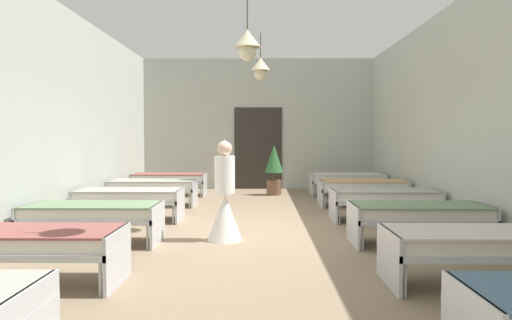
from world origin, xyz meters
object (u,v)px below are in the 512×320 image
Objects in this scene: bed_left_row_5 at (169,179)px; bed_right_row_5 at (347,179)px; bed_right_row_4 at (362,186)px; bed_right_row_1 at (480,244)px; bed_left_row_4 at (153,186)px; bed_right_row_2 at (419,214)px; nurse_near_aisle at (225,205)px; bed_right_row_3 at (384,197)px; bed_left_row_3 at (129,197)px; bed_left_row_1 at (28,243)px; potted_plant at (274,166)px; bed_left_row_2 at (93,213)px.

bed_left_row_5 is 1.00× the size of bed_right_row_5.
bed_right_row_4 is 1.00× the size of bed_right_row_5.
bed_right_row_1 is at bearing -90.00° from bed_right_row_4.
bed_right_row_4 is 1.00× the size of bed_left_row_5.
bed_right_row_1 is 1.00× the size of bed_left_row_4.
bed_right_row_1 is at bearing -90.00° from bed_right_row_2.
bed_right_row_4 is 4.44m from nurse_near_aisle.
bed_right_row_4 and bed_left_row_5 have the same top height.
bed_right_row_4 is (4.65, 0.00, 0.00)m from bed_left_row_4.
bed_right_row_3 is (0.00, 3.70, 0.00)m from bed_right_row_1.
bed_left_row_3 is at bearing 141.53° from bed_right_row_1.
bed_right_row_5 is at bearing 90.00° from bed_right_row_2.
nurse_near_aisle is (1.87, 2.09, 0.09)m from bed_left_row_1.
potted_plant is (0.88, 5.44, 0.23)m from nurse_near_aisle.
bed_left_row_2 and bed_right_row_3 have the same top height.
bed_right_row_2 is 2.79m from nurse_near_aisle.
bed_right_row_4 is 1.43× the size of potted_plant.
bed_left_row_2 is 3.70m from bed_left_row_4.
bed_left_row_4 is (-4.65, 5.54, 0.00)m from bed_right_row_1.
bed_right_row_1 is 1.43× the size of potted_plant.
bed_right_row_1 is 1.00× the size of bed_left_row_3.
bed_left_row_1 and bed_right_row_5 have the same top height.
bed_right_row_4 is (0.00, 5.54, 0.00)m from bed_right_row_1.
bed_left_row_1 is at bearing -122.18° from bed_right_row_5.
bed_right_row_3 and bed_left_row_4 have the same top height.
bed_right_row_1 is at bearing 112.68° from nurse_near_aisle.
bed_left_row_2 is 5.54m from bed_left_row_5.
potted_plant is at bearing 133.83° from bed_right_row_4.
bed_left_row_3 is at bearing 90.00° from bed_left_row_2.
bed_left_row_5 is at bearing 90.00° from bed_left_row_2.
nurse_near_aisle is at bearing 48.07° from bed_left_row_1.
potted_plant reaches higher than bed_left_row_2.
bed_left_row_3 and bed_left_row_5 have the same top height.
bed_right_row_2 is 5.54m from bed_right_row_5.
bed_right_row_3 is (4.65, 3.70, 0.00)m from bed_left_row_1.
bed_left_row_2 and bed_right_row_5 have the same top height.
bed_left_row_2 and bed_right_row_4 have the same top height.
bed_right_row_1 is 1.85m from bed_right_row_2.
nurse_near_aisle is 5.51m from potted_plant.
bed_right_row_2 is at bearing 144.69° from nurse_near_aisle.
nurse_near_aisle is (-2.78, -1.61, 0.09)m from bed_right_row_3.
bed_left_row_5 is at bearing -177.30° from potted_plant.
bed_right_row_3 and bed_right_row_4 have the same top height.
bed_right_row_2 is 1.43× the size of potted_plant.
bed_right_row_4 is at bearing -21.67° from bed_left_row_5.
bed_right_row_1 is 5.00m from bed_left_row_2.
potted_plant is (2.75, 7.52, 0.32)m from bed_left_row_1.
bed_left_row_4 is at bearing 141.53° from bed_right_row_2.
nurse_near_aisle reaches higher than bed_left_row_1.
bed_right_row_2 and bed_left_row_3 have the same top height.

